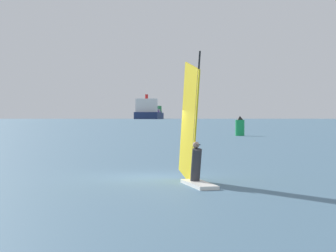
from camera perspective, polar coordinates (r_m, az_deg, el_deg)
name	(u,v)px	position (r m, az deg, el deg)	size (l,w,h in m)	color
ground_plane	(155,177)	(22.02, -1.27, -5.01)	(4000.00, 4000.00, 0.00)	#476B84
windsurfer	(193,146)	(19.85, 2.44, -1.93)	(2.05, 3.45, 4.49)	white
cargo_ship	(150,113)	(854.27, -1.79, 1.23)	(59.61, 149.09, 33.80)	navy
distant_headland	(330,113)	(1544.76, 15.48, 1.22)	(1178.21, 288.24, 26.39)	#4C564C
channel_buoy	(240,127)	(72.11, 7.01, -0.07)	(1.11, 1.11, 2.45)	#19994C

